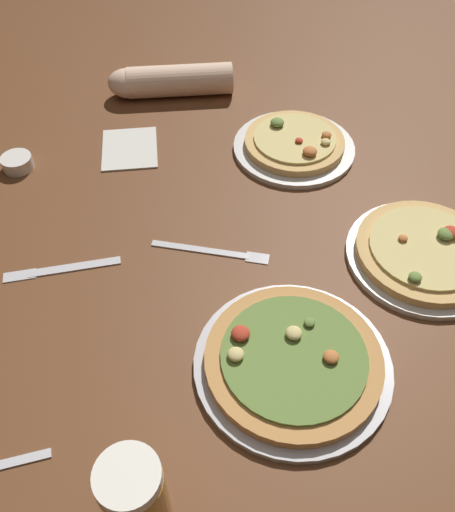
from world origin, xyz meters
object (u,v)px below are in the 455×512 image
object	(u,v)px
pizza_plate_far	(294,144)
fork_left	(213,251)
pizza_plate_side	(425,252)
beer_mug_dark	(135,501)
knife_right	(61,269)
pizza_plate_near	(293,361)
napkin_folded	(130,148)
ramekin_sauce	(17,163)
diner_arm	(167,81)

from	to	relation	value
pizza_plate_far	fork_left	world-z (taller)	pizza_plate_far
pizza_plate_side	fork_left	world-z (taller)	pizza_plate_side
fork_left	beer_mug_dark	bearing A→B (deg)	-97.66
pizza_plate_far	knife_right	size ratio (longest dim) A/B	1.30
pizza_plate_near	beer_mug_dark	world-z (taller)	beer_mug_dark
pizza_plate_near	napkin_folded	world-z (taller)	pizza_plate_near
fork_left	pizza_plate_side	bearing A→B (deg)	0.17
pizza_plate_side	pizza_plate_far	bearing A→B (deg)	125.87
pizza_plate_far	pizza_plate_side	world-z (taller)	same
ramekin_sauce	knife_right	bearing A→B (deg)	-60.10
pizza_plate_far	knife_right	distance (m)	0.59
napkin_folded	knife_right	size ratio (longest dim) A/B	0.70
pizza_plate_far	knife_right	bearing A→B (deg)	-139.64
beer_mug_dark	knife_right	size ratio (longest dim) A/B	0.74
pizza_plate_near	fork_left	distance (m)	0.28
fork_left	diner_arm	distance (m)	0.56
knife_right	diner_arm	bearing A→B (deg)	77.57
beer_mug_dark	napkin_folded	xyz separation A→B (m)	(-0.15, 0.80, -0.07)
fork_left	napkin_folded	bearing A→B (deg)	124.26
ramekin_sauce	diner_arm	distance (m)	0.43
pizza_plate_side	knife_right	xyz separation A→B (m)	(-0.68, -0.06, -0.01)
beer_mug_dark	napkin_folded	size ratio (longest dim) A/B	1.05
ramekin_sauce	pizza_plate_far	bearing A→B (deg)	8.41
napkin_folded	fork_left	size ratio (longest dim) A/B	0.65
ramekin_sauce	pizza_plate_near	bearing A→B (deg)	-38.95
beer_mug_dark	diner_arm	bearing A→B (deg)	94.64
pizza_plate_side	ramekin_sauce	xyz separation A→B (m)	(-0.85, 0.23, -0.00)
pizza_plate_near	pizza_plate_far	world-z (taller)	same
beer_mug_dark	pizza_plate_near	bearing A→B (deg)	49.43
fork_left	knife_right	xyz separation A→B (m)	(-0.28, -0.06, 0.00)
napkin_folded	diner_arm	world-z (taller)	diner_arm
ramekin_sauce	diner_arm	bearing A→B (deg)	45.78
pizza_plate_near	pizza_plate_side	world-z (taller)	same
napkin_folded	pizza_plate_far	bearing A→B (deg)	2.13
fork_left	pizza_plate_far	bearing A→B (deg)	62.73
pizza_plate_near	beer_mug_dark	xyz separation A→B (m)	(-0.21, -0.24, 0.06)
ramekin_sauce	diner_arm	size ratio (longest dim) A/B	0.21
pizza_plate_side	diner_arm	distance (m)	0.77
diner_arm	fork_left	bearing A→B (deg)	-74.54
pizza_plate_near	pizza_plate_far	xyz separation A→B (m)	(0.02, 0.57, -0.00)
ramekin_sauce	knife_right	distance (m)	0.33
napkin_folded	diner_arm	distance (m)	0.24
ramekin_sauce	pizza_plate_side	bearing A→B (deg)	-15.32
ramekin_sauce	napkin_folded	size ratio (longest dim) A/B	0.45
knife_right	pizza_plate_side	bearing A→B (deg)	4.83
pizza_plate_far	diner_arm	bearing A→B (deg)	145.75
pizza_plate_near	fork_left	size ratio (longest dim) A/B	1.39
pizza_plate_far	napkin_folded	bearing A→B (deg)	-177.87
pizza_plate_far	napkin_folded	world-z (taller)	pizza_plate_far
pizza_plate_far	diner_arm	distance (m)	0.38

